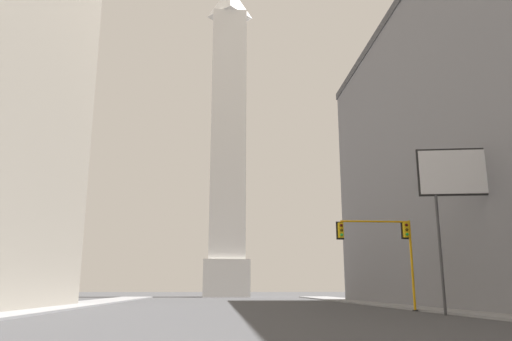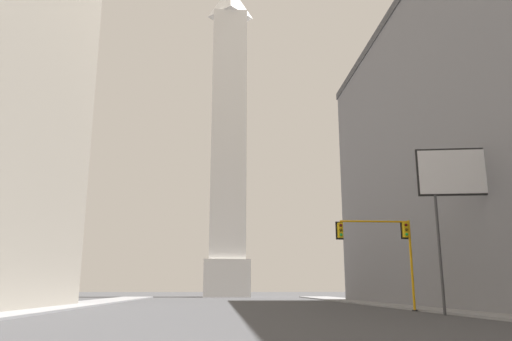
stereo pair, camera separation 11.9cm
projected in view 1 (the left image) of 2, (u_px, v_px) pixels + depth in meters
name	position (u px, v px, depth m)	size (l,w,h in m)	color
sidewalk_left	(12.00, 312.00, 32.50)	(5.00, 108.24, 0.15)	gray
sidewalk_right	(459.00, 311.00, 34.81)	(5.00, 108.24, 0.15)	gray
obelisk	(228.00, 138.00, 96.51)	(8.27, 8.27, 62.95)	silver
traffic_light_mid_right	(386.00, 241.00, 36.47)	(5.67, 0.52, 6.49)	orange
billboard_sign	(469.00, 177.00, 31.94)	(6.31, 1.27, 10.45)	#3F3F42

